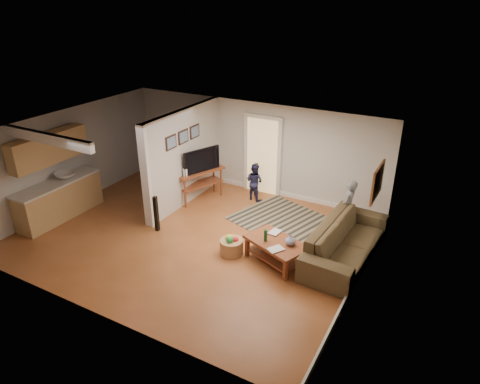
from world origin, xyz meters
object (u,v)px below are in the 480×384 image
at_px(speaker_right, 256,179).
at_px(child, 345,231).
at_px(coffee_table, 277,246).
at_px(tv_console, 199,173).
at_px(toddler, 254,199).
at_px(speaker_left, 156,214).
at_px(toy_basket, 232,246).
at_px(sofa, 344,258).

height_order(speaker_right, child, speaker_right).
bearing_deg(coffee_table, tv_console, 150.23).
height_order(child, toddler, child).
height_order(speaker_left, toddler, speaker_left).
relative_size(speaker_left, toy_basket, 1.76).
relative_size(coffee_table, toy_basket, 2.90).
bearing_deg(toy_basket, sofa, 24.80).
height_order(tv_console, child, tv_console).
xyz_separation_m(sofa, coffee_table, (-1.20, -0.84, 0.39)).
xyz_separation_m(coffee_table, toddler, (-1.77, 2.45, -0.39)).
bearing_deg(toy_basket, speaker_left, 179.50).
height_order(tv_console, toy_basket, tv_console).
xyz_separation_m(sofa, speaker_left, (-4.20, -0.99, 0.44)).
relative_size(tv_console, toddler, 1.40).
distance_m(sofa, speaker_right, 3.64).
bearing_deg(sofa, child, 18.45).
relative_size(sofa, child, 2.11).
bearing_deg(sofa, speaker_right, 61.27).
relative_size(tv_console, child, 1.11).
height_order(toy_basket, child, child).
bearing_deg(toy_basket, speaker_right, 106.84).
bearing_deg(toddler, coffee_table, 136.32).
bearing_deg(toddler, tv_console, 39.79).
distance_m(toy_basket, toddler, 2.74).
relative_size(speaker_right, child, 0.71).
bearing_deg(sofa, tv_console, 81.23).
xyz_separation_m(sofa, tv_console, (-4.24, 0.90, 0.77)).
relative_size(speaker_left, speaker_right, 0.97).
bearing_deg(tv_console, toddler, 51.17).
bearing_deg(speaker_right, child, -30.20).
xyz_separation_m(toy_basket, toddler, (-0.79, 2.62, -0.18)).
bearing_deg(toy_basket, tv_console, 137.18).
relative_size(coffee_table, speaker_left, 1.65).
xyz_separation_m(toy_basket, child, (1.88, 2.11, -0.18)).
bearing_deg(sofa, toy_basket, 117.99).
xyz_separation_m(speaker_right, child, (2.77, -0.81, -0.46)).
distance_m(tv_console, child, 4.02).
relative_size(sofa, toy_basket, 5.44).
bearing_deg(coffee_table, toddler, 125.80).
bearing_deg(tv_console, sofa, 9.94).
bearing_deg(toy_basket, toddler, 106.69).
distance_m(speaker_left, toy_basket, 2.04).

